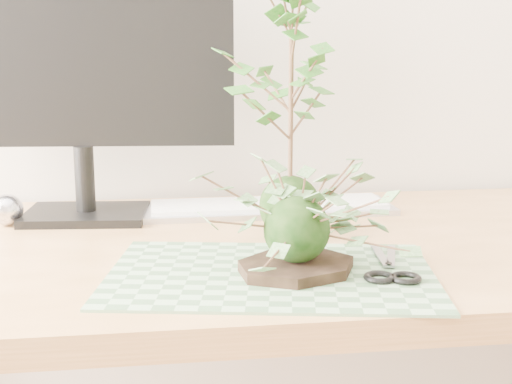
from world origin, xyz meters
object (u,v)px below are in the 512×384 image
maple_kokedama (291,54)px  desk (302,291)px  keyboard (269,207)px  monitor (80,65)px  ivy_kokedama (297,199)px

maple_kokedama → desk: bearing=-52.9°
maple_kokedama → keyboard: 0.34m
desk → maple_kokedama: maple_kokedama is taller
keyboard → monitor: 0.43m
ivy_kokedama → maple_kokedama: 0.28m
ivy_kokedama → keyboard: (0.02, 0.38, -0.10)m
desk → maple_kokedama: (-0.02, 0.02, 0.38)m
ivy_kokedama → maple_kokedama: maple_kokedama is taller
desk → ivy_kokedama: size_ratio=5.13×
maple_kokedama → ivy_kokedama: bearing=-97.8°
desk → monitor: (-0.36, 0.20, 0.36)m
ivy_kokedama → keyboard: ivy_kokedama is taller
ivy_kokedama → keyboard: 0.39m
desk → keyboard: (-0.03, 0.20, 0.10)m
maple_kokedama → keyboard: bearing=92.4°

